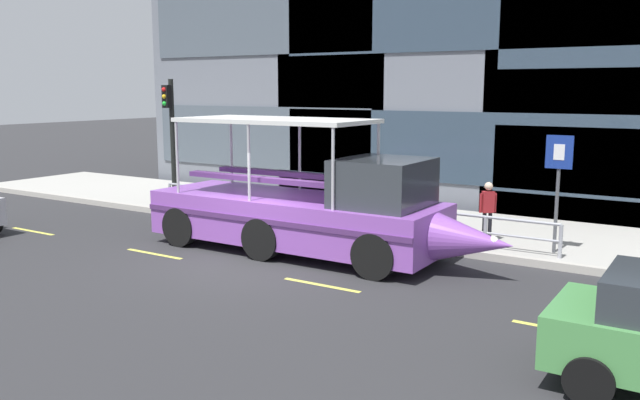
# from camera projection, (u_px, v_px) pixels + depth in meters

# --- Properties ---
(ground_plane) EXTENTS (120.00, 120.00, 0.00)m
(ground_plane) POSITION_uv_depth(u_px,v_px,m) (249.00, 262.00, 15.16)
(ground_plane) COLOR #2B2B2D
(sidewalk) EXTENTS (32.00, 4.80, 0.18)m
(sidewalk) POSITION_uv_depth(u_px,v_px,m) (364.00, 218.00, 19.82)
(sidewalk) COLOR #A8A59E
(sidewalk) RESTS_ON ground_plane
(curb_edge) EXTENTS (32.00, 0.18, 0.18)m
(curb_edge) POSITION_uv_depth(u_px,v_px,m) (321.00, 233.00, 17.74)
(curb_edge) COLOR #B2ADA3
(curb_edge) RESTS_ON ground_plane
(lane_centreline) EXTENTS (25.80, 0.12, 0.01)m
(lane_centreline) POSITION_uv_depth(u_px,v_px,m) (231.00, 268.00, 14.61)
(lane_centreline) COLOR #DBD64C
(lane_centreline) RESTS_ON ground_plane
(curb_guardrail) EXTENTS (12.21, 0.09, 0.80)m
(curb_guardrail) POSITION_uv_depth(u_px,v_px,m) (330.00, 209.00, 17.86)
(curb_guardrail) COLOR #9EA0A8
(curb_guardrail) RESTS_ON sidewalk
(traffic_light_pole) EXTENTS (0.24, 0.46, 4.09)m
(traffic_light_pole) POSITION_uv_depth(u_px,v_px,m) (171.00, 130.00, 21.10)
(traffic_light_pole) COLOR black
(traffic_light_pole) RESTS_ON sidewalk
(parking_sign) EXTENTS (0.60, 0.12, 2.74)m
(parking_sign) POSITION_uv_depth(u_px,v_px,m) (558.00, 174.00, 14.96)
(parking_sign) COLOR #4C4F54
(parking_sign) RESTS_ON sidewalk
(duck_tour_boat) EXTENTS (9.24, 2.48, 3.25)m
(duck_tour_boat) POSITION_uv_depth(u_px,v_px,m) (313.00, 212.00, 15.68)
(duck_tour_boat) COLOR purple
(duck_tour_boat) RESTS_ON ground_plane
(pedestrian_near_bow) EXTENTS (0.35, 0.31, 1.51)m
(pedestrian_near_bow) POSITION_uv_depth(u_px,v_px,m) (488.00, 206.00, 16.19)
(pedestrian_near_bow) COLOR black
(pedestrian_near_bow) RESTS_ON sidewalk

